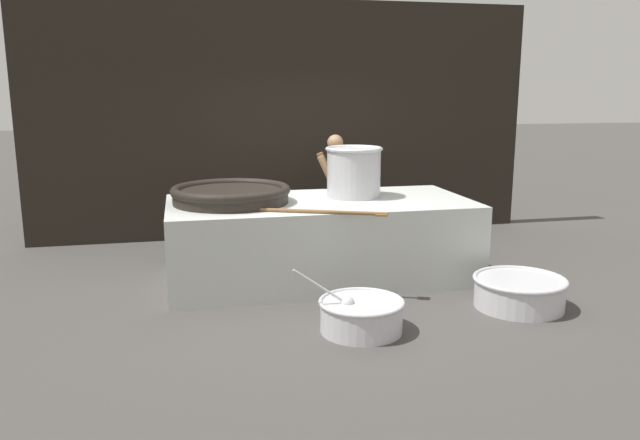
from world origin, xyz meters
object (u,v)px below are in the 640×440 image
(prep_bowl_vegetables, at_px, (361,314))
(cook, at_px, (334,187))
(giant_wok_near, at_px, (231,194))
(prep_bowl_meat, at_px, (519,291))
(stock_pot, at_px, (354,171))

(prep_bowl_vegetables, bearing_deg, cook, 80.65)
(giant_wok_near, height_order, cook, cook)
(cook, bearing_deg, prep_bowl_meat, 125.18)
(giant_wok_near, relative_size, prep_bowl_vegetables, 1.31)
(stock_pot, xyz_separation_m, prep_bowl_vegetables, (-0.45, -1.89, -1.06))
(cook, relative_size, prep_bowl_meat, 1.68)
(cook, relative_size, prep_bowl_vegetables, 1.54)
(prep_bowl_meat, bearing_deg, prep_bowl_vegetables, -171.17)
(prep_bowl_vegetables, height_order, prep_bowl_meat, prep_bowl_vegetables)
(stock_pot, distance_m, cook, 1.24)
(prep_bowl_vegetables, relative_size, prep_bowl_meat, 1.10)
(prep_bowl_vegetables, distance_m, prep_bowl_meat, 1.77)
(stock_pot, relative_size, cook, 0.43)
(giant_wok_near, relative_size, cook, 0.85)
(stock_pot, bearing_deg, prep_bowl_vegetables, -103.35)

